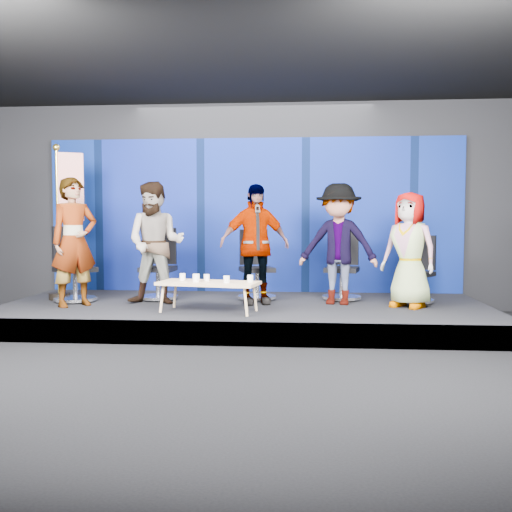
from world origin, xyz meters
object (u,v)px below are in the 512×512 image
Objects in this scene: chair_a at (74,277)px; flag_stand at (66,218)px; panelist_d at (338,244)px; mug_b at (196,278)px; chair_b at (159,276)px; chair_e at (417,281)px; chair_d at (342,276)px; mug_c at (207,278)px; mug_e at (250,278)px; mug_d at (227,279)px; panelist_b at (156,243)px; panelist_c at (255,244)px; coffee_table at (209,284)px; panelist_e at (409,250)px; panelist_a at (74,242)px; chair_c at (256,276)px; mug_a at (183,277)px.

chair_a is 0.47× the size of flag_stand.
mug_b is at bearing -142.49° from panelist_d.
chair_b is 1.10× the size of chair_e.
chair_d reaches higher than mug_c.
chair_d is 11.65× the size of mug_e.
flag_stand reaches higher than mug_c.
panelist_d is at bearing 33.65° from mug_d.
chair_b is 0.62× the size of panelist_b.
chair_b is 0.63× the size of panelist_c.
mug_d reaches higher than mug_e.
panelist_d is 2.02m from coffee_table.
chair_d is at bearing 6.64° from panelist_c.
coffee_table is 0.56m from mug_e.
chair_e is at bearing 102.92° from panelist_e.
panelist_b is 18.72× the size of mug_d.
chair_c is (2.50, 0.92, -0.56)m from panelist_a.
chair_c is 1.32m from chair_d.
panelist_d reaches higher than chair_d.
chair_b is 1.50m from chair_c.
chair_d is 1.09× the size of chair_e.
chair_c is 1.39m from coffee_table.
panelist_e is 5.14m from flag_stand.
coffee_table is at bearing -63.41° from mug_c.
chair_a is 3.97m from panelist_d.
chair_e is 0.69m from panelist_e.
chair_c is at bearing -147.80° from chair_e.
panelist_d is 19.26× the size of mug_c.
panelist_c is 1.00m from mug_c.
panelist_a is 4.99m from chair_e.
coffee_table is 13.04× the size of mug_b.
coffee_table is 15.06× the size of mug_e.
panelist_e is at bearing 17.64° from mug_d.
chair_c reaches higher than mug_b.
chair_c is at bearing -22.39° from flag_stand.
chair_c is 0.45× the size of flag_stand.
chair_e is (2.38, 0.33, -0.54)m from panelist_c.
chair_c is 1.00× the size of chair_d.
panelist_a is 2.73m from chair_c.
chair_b reaches higher than mug_d.
mug_d is at bearing -57.78° from panelist_a.
chair_d is at bearing -22.90° from flag_stand.
panelist_a is 3.76m from panelist_d.
mug_a is (-0.93, -0.64, -0.42)m from panelist_c.
panelist_b is 1.10m from mug_b.
chair_d reaches higher than mug_a.
panelist_e is (-0.20, -0.46, 0.48)m from chair_e.
panelist_e is at bearing -33.30° from chair_c.
panelist_a is (0.21, -0.46, 0.54)m from chair_a.
chair_b is 2.78m from panelist_d.
panelist_d is (-0.10, -0.50, 0.52)m from chair_d.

